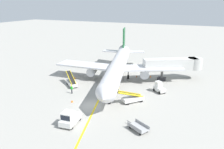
{
  "coord_description": "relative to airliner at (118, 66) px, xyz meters",
  "views": [
    {
      "loc": [
        17.15,
        -29.32,
        16.65
      ],
      "look_at": [
        -0.39,
        9.94,
        2.5
      ],
      "focal_mm": 35.23,
      "sensor_mm": 36.0,
      "label": 1
    }
  ],
  "objects": [
    {
      "name": "ground_plane",
      "position": [
        0.54,
        -13.47,
        -3.42
      ],
      "size": [
        300.0,
        300.0,
        0.0
      ],
      "primitive_type": "plane",
      "color": "#9E9B93"
    },
    {
      "name": "taxi_line_yellow",
      "position": [
        0.15,
        -8.47,
        -3.41
      ],
      "size": [
        22.01,
        77.08,
        0.01
      ],
      "primitive_type": "cube",
      "rotation": [
        0.0,
        0.0,
        0.27
      ],
      "color": "yellow",
      "rests_on": "ground"
    },
    {
      "name": "airliner",
      "position": [
        0.0,
        0.0,
        0.0
      ],
      "size": [
        27.82,
        34.74,
        10.1
      ],
      "color": "silver",
      "rests_on": "ground"
    },
    {
      "name": "jet_bridge",
      "position": [
        11.54,
        6.11,
        0.12
      ],
      "size": [
        12.36,
        8.62,
        4.85
      ],
      "color": "beige",
      "rests_on": "ground"
    },
    {
      "name": "pushback_tug",
      "position": [
        0.91,
        -19.97,
        -2.42
      ],
      "size": [
        2.3,
        3.79,
        2.2
      ],
      "color": "silver",
      "rests_on": "ground"
    },
    {
      "name": "baggage_tug_near_wing",
      "position": [
        9.85,
        -2.84,
        -2.49
      ],
      "size": [
        2.68,
        2.52,
        2.1
      ],
      "color": "silver",
      "rests_on": "ground"
    },
    {
      "name": "belt_loader_forward_hold",
      "position": [
        -7.61,
        -6.87,
        -2.64
      ],
      "size": [
        4.56,
        4.26,
        2.59
      ],
      "color": "silver",
      "rests_on": "ground"
    },
    {
      "name": "belt_loader_aft_hold",
      "position": [
        6.61,
        -9.28,
        -2.64
      ],
      "size": [
        4.29,
        4.54,
        2.59
      ],
      "color": "silver",
      "rests_on": "ground"
    },
    {
      "name": "baggage_cart_loaded",
      "position": [
        10.29,
        -17.43,
        -2.95
      ],
      "size": [
        3.67,
        2.73,
        0.94
      ],
      "color": "#A5A5A8",
      "rests_on": "ground"
    },
    {
      "name": "ground_crew_marshaller",
      "position": [
        -5.24,
        -10.36,
        -2.51
      ],
      "size": [
        0.36,
        0.24,
        1.7
      ],
      "color": "#26262D",
      "rests_on": "ground"
    },
    {
      "name": "ground_crew_wing_walker",
      "position": [
        2.79,
        -6.57,
        -2.51
      ],
      "size": [
        0.36,
        0.24,
        1.7
      ],
      "color": "#26262D",
      "rests_on": "ground"
    },
    {
      "name": "safety_cone_nose_left",
      "position": [
        6.11,
        5.26,
        -3.2
      ],
      "size": [
        0.36,
        0.36,
        0.44
      ],
      "primitive_type": "cone",
      "color": "orange",
      "rests_on": "ground"
    },
    {
      "name": "safety_cone_nose_right",
      "position": [
        3.14,
        3.94,
        -3.2
      ],
      "size": [
        0.36,
        0.36,
        0.44
      ],
      "primitive_type": "cone",
      "color": "orange",
      "rests_on": "ground"
    },
    {
      "name": "safety_cone_wingtip_left",
      "position": [
        -9.5,
        -2.87,
        -3.2
      ],
      "size": [
        0.36,
        0.36,
        0.44
      ],
      "primitive_type": "cone",
      "color": "orange",
      "rests_on": "ground"
    },
    {
      "name": "safety_cone_wingtip_right",
      "position": [
        -3.0,
        -13.67,
        -3.2
      ],
      "size": [
        0.36,
        0.36,
        0.44
      ],
      "primitive_type": "cone",
      "color": "orange",
      "rests_on": "ground"
    }
  ]
}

